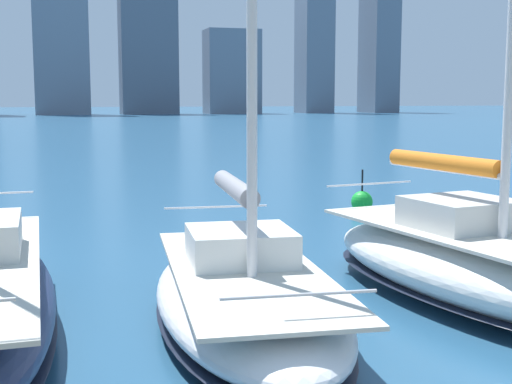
# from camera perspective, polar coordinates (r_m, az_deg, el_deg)

# --- Properties ---
(city_skyline) EXTENTS (169.47, 18.05, 45.73)m
(city_skyline) POSITION_cam_1_polar(r_m,az_deg,el_deg) (167.20, -14.84, 11.61)
(city_skyline) COLOR slate
(city_skyline) RESTS_ON ground
(sailboat_orange) EXTENTS (4.07, 8.18, 10.52)m
(sailboat_orange) POSITION_cam_1_polar(r_m,az_deg,el_deg) (13.59, 17.21, -5.42)
(sailboat_orange) COLOR white
(sailboat_orange) RESTS_ON ground
(sailboat_grey) EXTENTS (3.46, 7.57, 9.39)m
(sailboat_grey) POSITION_cam_1_polar(r_m,az_deg,el_deg) (11.56, -0.88, -8.04)
(sailboat_grey) COLOR white
(sailboat_grey) RESTS_ON ground
(channel_buoy) EXTENTS (0.70, 0.70, 1.40)m
(channel_buoy) POSITION_cam_1_polar(r_m,az_deg,el_deg) (23.36, 8.47, -0.76)
(channel_buoy) COLOR green
(channel_buoy) RESTS_ON ground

